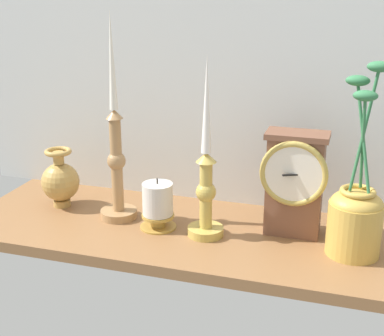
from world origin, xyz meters
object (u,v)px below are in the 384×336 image
(mantel_clock, at_px, (295,182))
(candlestick_tall_left, at_px, (206,182))
(candlestick_tall_center, at_px, (116,159))
(pillar_candle_front, at_px, (158,205))
(brass_vase_bulbous, at_px, (60,180))
(brass_vase_jar, at_px, (355,214))

(mantel_clock, relative_size, candlestick_tall_left, 0.58)
(candlestick_tall_center, bearing_deg, candlestick_tall_left, -8.12)
(mantel_clock, bearing_deg, pillar_candle_front, -168.77)
(mantel_clock, relative_size, brass_vase_bulbous, 1.57)
(candlestick_tall_center, xyz_separation_m, brass_vase_jar, (0.51, -0.03, -0.06))
(mantel_clock, relative_size, brass_vase_jar, 0.59)
(mantel_clock, height_order, brass_vase_bulbous, mantel_clock)
(candlestick_tall_left, height_order, candlestick_tall_center, candlestick_tall_center)
(candlestick_tall_left, relative_size, candlestick_tall_center, 0.83)
(candlestick_tall_left, distance_m, pillar_candle_front, 0.13)
(mantel_clock, distance_m, brass_vase_bulbous, 0.55)
(candlestick_tall_left, xyz_separation_m, brass_vase_bulbous, (-0.37, 0.05, -0.05))
(candlestick_tall_center, distance_m, brass_vase_bulbous, 0.18)
(brass_vase_bulbous, bearing_deg, candlestick_tall_center, -7.77)
(pillar_candle_front, bearing_deg, candlestick_tall_center, 166.34)
(candlestick_tall_left, xyz_separation_m, brass_vase_jar, (0.30, 0.00, -0.04))
(mantel_clock, height_order, brass_vase_jar, brass_vase_jar)
(candlestick_tall_center, relative_size, brass_vase_bulbous, 3.26)
(candlestick_tall_center, xyz_separation_m, brass_vase_bulbous, (-0.16, 0.02, -0.07))
(mantel_clock, bearing_deg, brass_vase_bulbous, -179.06)
(brass_vase_bulbous, bearing_deg, brass_vase_jar, -4.02)
(candlestick_tall_left, bearing_deg, mantel_clock, 19.43)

